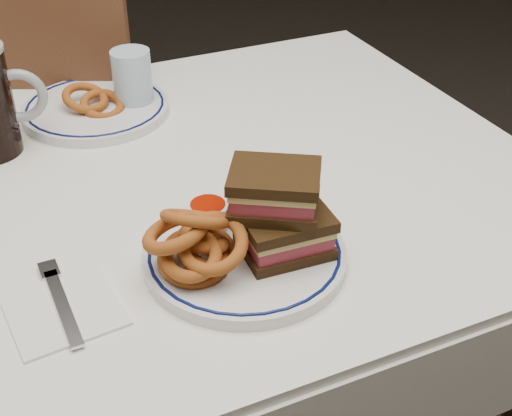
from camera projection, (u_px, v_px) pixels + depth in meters
name	position (u px, v px, depth m)	size (l,w,h in m)	color
dining_table	(125.00, 250.00, 1.08)	(1.27, 0.87, 0.75)	white
chair_far	(48.00, 155.00, 1.55)	(0.60, 0.60, 0.98)	#472316
main_plate	(245.00, 255.00, 0.88)	(0.25, 0.25, 0.02)	silver
reuben_sandwich	(280.00, 212.00, 0.85)	(0.13, 0.13, 0.11)	black
onion_rings_main	(196.00, 243.00, 0.83)	(0.13, 0.12, 0.11)	brown
ketchup_ramekin	(208.00, 213.00, 0.92)	(0.06, 0.06, 0.03)	white
water_glass	(133.00, 81.00, 1.21)	(0.07, 0.07, 0.11)	#A9C5DA
far_plate	(96.00, 108.00, 1.22)	(0.25, 0.25, 0.02)	silver
onion_rings_far	(93.00, 101.00, 1.20)	(0.10, 0.10, 0.05)	brown
napkin_fork	(63.00, 308.00, 0.82)	(0.13, 0.16, 0.01)	white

